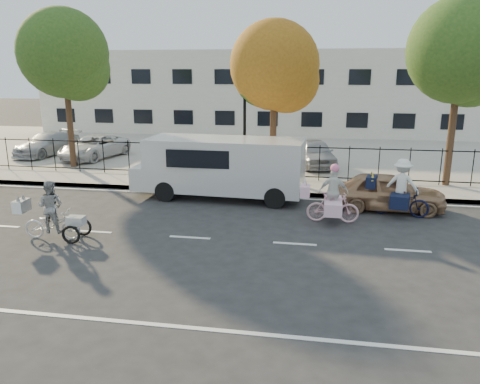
% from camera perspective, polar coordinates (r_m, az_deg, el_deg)
% --- Properties ---
extents(ground, '(120.00, 120.00, 0.00)m').
position_cam_1_polar(ground, '(13.56, -6.13, -5.55)').
color(ground, '#333334').
extents(road_markings, '(60.00, 9.52, 0.01)m').
position_cam_1_polar(road_markings, '(13.56, -6.13, -5.53)').
color(road_markings, silver).
rests_on(road_markings, ground).
extents(curb, '(60.00, 0.10, 0.15)m').
position_cam_1_polar(curb, '(18.23, -1.87, 0.08)').
color(curb, '#A8A399').
rests_on(curb, ground).
extents(sidewalk, '(60.00, 2.20, 0.15)m').
position_cam_1_polar(sidewalk, '(19.23, -1.25, 0.86)').
color(sidewalk, '#A8A399').
rests_on(sidewalk, ground).
extents(parking_lot, '(60.00, 15.60, 0.15)m').
position_cam_1_polar(parking_lot, '(27.84, 2.21, 5.18)').
color(parking_lot, '#A8A399').
rests_on(parking_lot, ground).
extents(iron_fence, '(58.00, 0.06, 1.50)m').
position_cam_1_polar(iron_fence, '(20.11, -0.68, 3.88)').
color(iron_fence, black).
rests_on(iron_fence, sidewalk).
extents(building, '(34.00, 10.00, 6.00)m').
position_cam_1_polar(building, '(37.43, 4.29, 12.10)').
color(building, silver).
rests_on(building, ground).
extents(lamppost, '(0.36, 0.36, 4.33)m').
position_cam_1_polar(lamppost, '(19.33, 0.57, 10.07)').
color(lamppost, black).
rests_on(lamppost, sidewalk).
extents(street_sign, '(0.85, 0.06, 1.80)m').
position_cam_1_polar(street_sign, '(20.04, -6.12, 5.27)').
color(street_sign, black).
rests_on(street_sign, sidewalk).
extents(zebra_trike, '(2.00, 0.77, 1.71)m').
position_cam_1_polar(zebra_trike, '(14.21, -21.97, -2.81)').
color(zebra_trike, silver).
rests_on(zebra_trike, ground).
extents(unicorn_bike, '(1.85, 1.28, 1.88)m').
position_cam_1_polar(unicorn_bike, '(14.89, 11.15, -1.08)').
color(unicorn_bike, '#F5BBC3').
rests_on(unicorn_bike, ground).
extents(bull_bike, '(2.11, 1.47, 1.90)m').
position_cam_1_polar(bull_bike, '(16.15, 18.92, -0.14)').
color(bull_bike, black).
rests_on(bull_bike, ground).
extents(white_van, '(6.37, 2.42, 2.23)m').
position_cam_1_polar(white_van, '(17.35, -2.20, 3.25)').
color(white_van, silver).
rests_on(white_van, ground).
extents(gold_sedan, '(3.85, 1.68, 1.29)m').
position_cam_1_polar(gold_sedan, '(16.70, 17.54, 0.05)').
color(gold_sedan, tan).
rests_on(gold_sedan, ground).
extents(pedestrian, '(0.80, 0.69, 1.86)m').
position_cam_1_polar(pedestrian, '(20.33, -8.24, 4.36)').
color(pedestrian, black).
rests_on(pedestrian, sidewalk).
extents(lot_car_a, '(2.44, 4.39, 1.20)m').
position_cam_1_polar(lot_car_a, '(27.64, -22.43, 5.44)').
color(lot_car_a, '#AEB2B6').
rests_on(lot_car_a, parking_lot).
extents(lot_car_b, '(2.79, 4.58, 1.19)m').
position_cam_1_polar(lot_car_b, '(25.79, -17.34, 5.27)').
color(lot_car_b, silver).
rests_on(lot_car_b, parking_lot).
extents(lot_car_c, '(1.75, 3.97, 1.27)m').
position_cam_1_polar(lot_car_c, '(23.84, -3.21, 5.29)').
color(lot_car_c, '#4C4E53').
rests_on(lot_car_c, parking_lot).
extents(lot_car_d, '(2.38, 4.03, 1.29)m').
position_cam_1_polar(lot_car_d, '(22.86, 9.13, 4.74)').
color(lot_car_d, '#9FA1A6').
rests_on(lot_car_d, parking_lot).
extents(tree_west, '(4.05, 4.05, 7.42)m').
position_cam_1_polar(tree_west, '(23.47, -20.29, 15.10)').
color(tree_west, '#442D1D').
rests_on(tree_west, ground).
extents(tree_mid, '(3.65, 3.64, 6.67)m').
position_cam_1_polar(tree_mid, '(19.66, 4.63, 14.64)').
color(tree_mid, '#442D1D').
rests_on(tree_mid, ground).
extents(tree_east, '(4.04, 4.04, 7.41)m').
position_cam_1_polar(tree_east, '(20.29, 25.62, 14.77)').
color(tree_east, '#442D1D').
rests_on(tree_east, ground).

